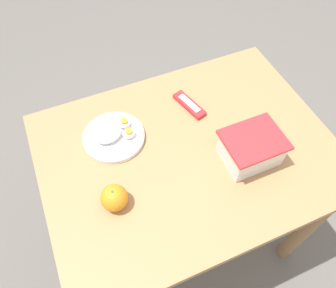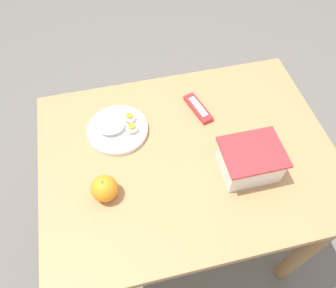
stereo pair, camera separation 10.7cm
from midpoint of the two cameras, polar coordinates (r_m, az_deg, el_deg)
ground_plane at (r=1.81m, az=0.55°, el=-14.86°), size 10.00×10.00×0.00m
table at (r=1.24m, az=0.77°, el=-5.13°), size 0.99×0.75×0.78m
food_container at (r=1.08m, az=11.47°, el=-1.14°), size 0.19×0.15×0.11m
orange_fruit at (r=1.00m, az=-12.42°, el=-9.37°), size 0.08×0.08×0.08m
rice_plate at (r=1.15m, az=-12.09°, el=1.22°), size 0.21×0.21×0.05m
candy_bar at (r=1.22m, az=1.23°, el=6.68°), size 0.08×0.15×0.02m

